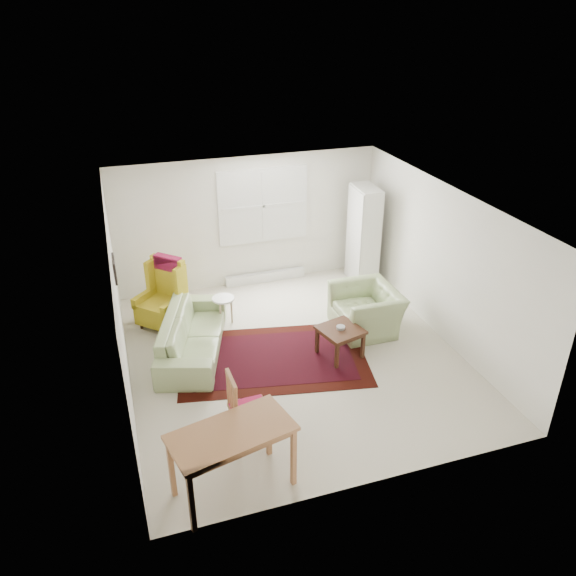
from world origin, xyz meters
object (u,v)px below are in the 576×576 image
object	(u,v)px
coffee_table	(340,342)
cabinet	(364,236)
sofa	(192,327)
desk	(233,461)
desk_chair	(249,409)
armchair	(366,306)
stool	(224,310)
wingback_chair	(159,295)

from	to	relation	value
coffee_table	cabinet	world-z (taller)	cabinet
sofa	desk	distance (m)	2.97
cabinet	coffee_table	bearing A→B (deg)	-118.68
desk_chair	coffee_table	bearing A→B (deg)	-53.22
coffee_table	armchair	bearing A→B (deg)	40.46
sofa	cabinet	xyz separation A→B (m)	(3.57, 1.46, 0.52)
stool	cabinet	bearing A→B (deg)	14.54
coffee_table	desk_chair	world-z (taller)	desk_chair
wingback_chair	desk	size ratio (longest dim) A/B	0.87
wingback_chair	coffee_table	bearing A→B (deg)	9.21
coffee_table	cabinet	bearing A→B (deg)	58.20
stool	desk	bearing A→B (deg)	-100.53
stool	cabinet	size ratio (longest dim) A/B	0.26
armchair	cabinet	world-z (taller)	cabinet
sofa	cabinet	distance (m)	3.89
wingback_chair	cabinet	distance (m)	4.00
stool	coffee_table	bearing A→B (deg)	-45.33
wingback_chair	desk	world-z (taller)	wingback_chair
coffee_table	desk	size ratio (longest dim) A/B	0.45
sofa	coffee_table	xyz separation A→B (m)	(2.16, -0.83, -0.19)
wingback_chair	coffee_table	xyz separation A→B (m)	(2.53, -1.80, -0.34)
coffee_table	sofa	bearing A→B (deg)	158.93
stool	desk_chair	world-z (taller)	desk_chair
stool	desk_chair	distance (m)	3.00
stool	cabinet	world-z (taller)	cabinet
sofa	desk	world-z (taller)	sofa
sofa	stool	size ratio (longest dim) A/B	4.31
armchair	desk_chair	size ratio (longest dim) A/B	1.08
armchair	desk_chair	bearing A→B (deg)	-51.00
armchair	coffee_table	world-z (taller)	armchair
wingback_chair	armchair	bearing A→B (deg)	24.83
sofa	coffee_table	size ratio (longest dim) A/B	3.60
desk	armchair	bearing A→B (deg)	43.36
desk_chair	sofa	bearing A→B (deg)	6.69
armchair	desk_chair	xyz separation A→B (m)	(-2.55, -2.07, 0.08)
wingback_chair	desk_chair	xyz separation A→B (m)	(0.71, -3.25, -0.06)
sofa	desk	bearing A→B (deg)	-163.17
armchair	coffee_table	size ratio (longest dim) A/B	1.86
armchair	desk_chair	distance (m)	3.29
stool	desk	size ratio (longest dim) A/B	0.38
coffee_table	stool	distance (m)	2.15
wingback_chair	stool	bearing A→B (deg)	29.52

